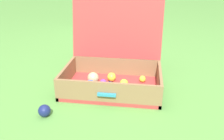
# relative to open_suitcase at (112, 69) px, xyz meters

# --- Properties ---
(ground_plane) EXTENTS (16.00, 16.00, 0.00)m
(ground_plane) POSITION_rel_open_suitcase_xyz_m (0.04, -0.04, -0.13)
(ground_plane) COLOR #569342
(open_suitcase) EXTENTS (0.64, 0.52, 0.56)m
(open_suitcase) POSITION_rel_open_suitcase_xyz_m (0.00, 0.00, 0.00)
(open_suitcase) COLOR #B23838
(open_suitcase) RESTS_ON ground
(stray_ball_on_grass) EXTENTS (0.07, 0.07, 0.07)m
(stray_ball_on_grass) POSITION_rel_open_suitcase_xyz_m (-0.32, -0.42, -0.09)
(stray_ball_on_grass) COLOR navy
(stray_ball_on_grass) RESTS_ON ground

